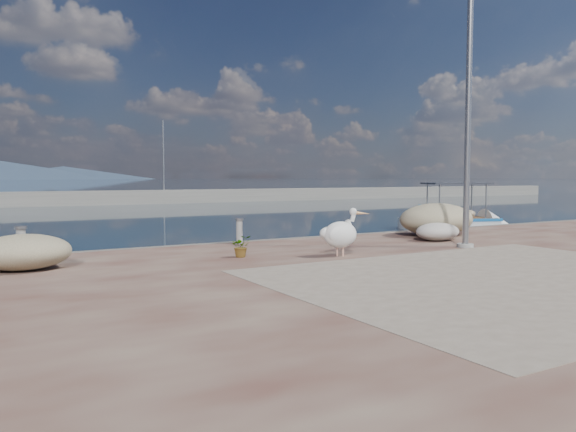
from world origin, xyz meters
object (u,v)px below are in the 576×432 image
(pelican, at_px, (341,234))
(bollard_near, at_px, (239,230))
(lamp_post, at_px, (467,125))
(boat_right, at_px, (455,224))

(pelican, distance_m, bollard_near, 3.73)
(pelican, xyz_separation_m, bollard_near, (-0.99, 3.59, -0.16))
(lamp_post, distance_m, bollard_near, 6.89)
(bollard_near, bearing_deg, boat_right, 17.41)
(pelican, xyz_separation_m, lamp_post, (3.93, -0.26, 2.75))
(boat_right, bearing_deg, bollard_near, -143.10)
(pelican, relative_size, lamp_post, 0.18)
(boat_right, distance_m, bollard_near, 13.62)
(pelican, bearing_deg, boat_right, 51.79)
(pelican, height_order, lamp_post, lamp_post)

